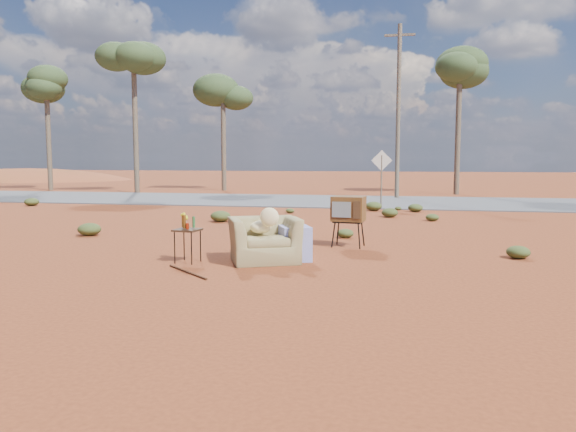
# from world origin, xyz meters

# --- Properties ---
(ground) EXTENTS (140.00, 140.00, 0.00)m
(ground) POSITION_xyz_m (0.00, 0.00, 0.00)
(ground) COLOR brown
(ground) RESTS_ON ground
(highway) EXTENTS (140.00, 7.00, 0.04)m
(highway) POSITION_xyz_m (0.00, 15.00, 0.02)
(highway) COLOR #565659
(highway) RESTS_ON ground
(dirt_mound) EXTENTS (26.00, 18.00, 2.00)m
(dirt_mound) POSITION_xyz_m (-30.00, 34.00, 0.00)
(dirt_mound) COLOR #953D24
(dirt_mound) RESTS_ON ground
(armchair) EXTENTS (1.62, 1.44, 1.09)m
(armchair) POSITION_xyz_m (-0.05, 0.57, 0.51)
(armchair) COLOR olive
(armchair) RESTS_ON ground
(tv_unit) EXTENTS (0.73, 0.61, 1.08)m
(tv_unit) POSITION_xyz_m (1.20, 2.54, 0.80)
(tv_unit) COLOR black
(tv_unit) RESTS_ON ground
(side_table) EXTENTS (0.48, 0.48, 0.88)m
(side_table) POSITION_xyz_m (-1.51, 0.16, 0.64)
(side_table) COLOR #352213
(side_table) RESTS_ON ground
(rusty_bar) EXTENTS (1.03, 0.95, 0.04)m
(rusty_bar) POSITION_xyz_m (-1.14, -0.76, 0.02)
(rusty_bar) COLOR #4C2714
(rusty_bar) RESTS_ON ground
(road_sign) EXTENTS (0.78, 0.06, 2.19)m
(road_sign) POSITION_xyz_m (1.50, 12.00, 1.50)
(road_sign) COLOR brown
(road_sign) RESTS_ON ground
(eucalyptus_far_left) EXTENTS (3.20, 3.20, 7.10)m
(eucalyptus_far_left) POSITION_xyz_m (-18.00, 20.00, 5.94)
(eucalyptus_far_left) COLOR brown
(eucalyptus_far_left) RESTS_ON ground
(eucalyptus_left) EXTENTS (3.20, 3.20, 8.10)m
(eucalyptus_left) POSITION_xyz_m (-12.00, 19.00, 6.92)
(eucalyptus_left) COLOR brown
(eucalyptus_left) RESTS_ON ground
(eucalyptus_near_left) EXTENTS (3.20, 3.20, 6.60)m
(eucalyptus_near_left) POSITION_xyz_m (-8.00, 22.00, 5.45)
(eucalyptus_near_left) COLOR brown
(eucalyptus_near_left) RESTS_ON ground
(eucalyptus_center) EXTENTS (3.20, 3.20, 7.60)m
(eucalyptus_center) POSITION_xyz_m (5.00, 21.00, 6.43)
(eucalyptus_center) COLOR brown
(eucalyptus_center) RESTS_ON ground
(utility_pole_center) EXTENTS (1.40, 0.20, 8.00)m
(utility_pole_center) POSITION_xyz_m (2.00, 17.50, 4.15)
(utility_pole_center) COLOR brown
(utility_pole_center) RESTS_ON ground
(scrub_patch) EXTENTS (17.49, 8.07, 0.33)m
(scrub_patch) POSITION_xyz_m (-0.82, 4.41, 0.14)
(scrub_patch) COLOR #414C21
(scrub_patch) RESTS_ON ground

